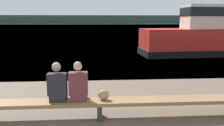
{
  "coord_description": "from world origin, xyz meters",
  "views": [
    {
      "loc": [
        0.34,
        -1.97,
        2.4
      ],
      "look_at": [
        0.87,
        6.14,
        0.82
      ],
      "focal_mm": 35.0,
      "sensor_mm": 36.0,
      "label": 1
    }
  ],
  "objects_px": {
    "person_left": "(57,85)",
    "tugboat_red": "(197,39)",
    "shopping_bag": "(104,95)",
    "person_right": "(78,84)",
    "bench_main": "(99,103)"
  },
  "relations": [
    {
      "from": "person_right",
      "to": "tugboat_red",
      "type": "xyz_separation_m",
      "value": [
        7.56,
        10.02,
        0.24
      ]
    },
    {
      "from": "bench_main",
      "to": "tugboat_red",
      "type": "bearing_deg",
      "value": 54.85
    },
    {
      "from": "shopping_bag",
      "to": "tugboat_red",
      "type": "distance_m",
      "value": 12.18
    },
    {
      "from": "shopping_bag",
      "to": "bench_main",
      "type": "bearing_deg",
      "value": -165.97
    },
    {
      "from": "person_left",
      "to": "person_right",
      "type": "height_order",
      "value": "person_right"
    },
    {
      "from": "bench_main",
      "to": "shopping_bag",
      "type": "xyz_separation_m",
      "value": [
        0.1,
        0.03,
        0.21
      ]
    },
    {
      "from": "bench_main",
      "to": "shopping_bag",
      "type": "distance_m",
      "value": 0.23
    },
    {
      "from": "person_left",
      "to": "tugboat_red",
      "type": "bearing_deg",
      "value": 51.18
    },
    {
      "from": "person_right",
      "to": "tugboat_red",
      "type": "bearing_deg",
      "value": 52.96
    },
    {
      "from": "person_right",
      "to": "tugboat_red",
      "type": "height_order",
      "value": "tugboat_red"
    },
    {
      "from": "person_left",
      "to": "person_right",
      "type": "bearing_deg",
      "value": 0.04
    },
    {
      "from": "bench_main",
      "to": "person_right",
      "type": "distance_m",
      "value": 0.7
    },
    {
      "from": "shopping_bag",
      "to": "person_right",
      "type": "bearing_deg",
      "value": -177.96
    },
    {
      "from": "person_right",
      "to": "bench_main",
      "type": "bearing_deg",
      "value": -0.5
    },
    {
      "from": "person_left",
      "to": "tugboat_red",
      "type": "distance_m",
      "value": 12.86
    }
  ]
}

